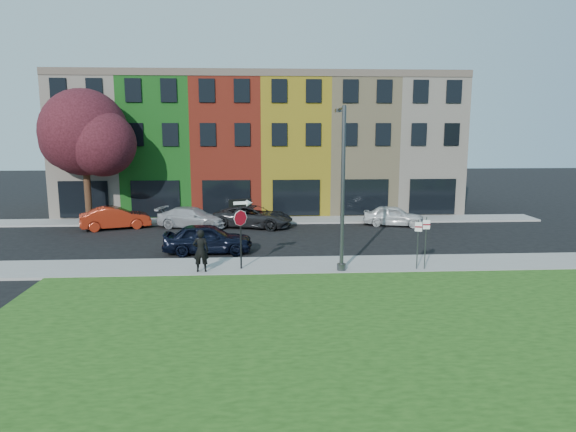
{
  "coord_description": "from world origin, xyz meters",
  "views": [
    {
      "loc": [
        -2.73,
        -20.38,
        6.5
      ],
      "look_at": [
        -1.3,
        4.0,
        2.27
      ],
      "focal_mm": 32.0,
      "sensor_mm": 36.0,
      "label": 1
    }
  ],
  "objects": [
    {
      "name": "sidewalk_near",
      "position": [
        2.0,
        3.0,
        0.06
      ],
      "size": [
        40.0,
        3.0,
        0.12
      ],
      "primitive_type": "cube",
      "color": "gray",
      "rests_on": "ground"
    },
    {
      "name": "rowhouse_block",
      "position": [
        -2.5,
        21.18,
        4.99
      ],
      "size": [
        30.0,
        10.12,
        10.0
      ],
      "color": "beige",
      "rests_on": "ground"
    },
    {
      "name": "man",
      "position": [
        -5.31,
        2.05,
        1.08
      ],
      "size": [
        0.73,
        0.5,
        1.92
      ],
      "primitive_type": "imported",
      "rotation": [
        0.0,
        0.0,
        3.17
      ],
      "color": "black",
      "rests_on": "sidewalk_near"
    },
    {
      "name": "street_lamp",
      "position": [
        1.0,
        2.12,
        3.81
      ],
      "size": [
        0.4,
        2.58,
        7.31
      ],
      "rotation": [
        0.0,
        0.0,
        -0.03
      ],
      "color": "#434648",
      "rests_on": "sidewalk_near"
    },
    {
      "name": "parked_car_silver",
      "position": [
        -7.06,
        13.0,
        0.67
      ],
      "size": [
        4.09,
        5.51,
        1.34
      ],
      "primitive_type": "imported",
      "rotation": [
        0.0,
        0.0,
        1.32
      ],
      "color": "#A1A0A5",
      "rests_on": "ground"
    },
    {
      "name": "parked_car_white",
      "position": [
        6.29,
        12.91,
        0.68
      ],
      "size": [
        3.64,
        4.79,
        1.35
      ],
      "primitive_type": "imported",
      "rotation": [
        0.0,
        0.0,
        1.3
      ],
      "color": "silver",
      "rests_on": "ground"
    },
    {
      "name": "sidewalk_far",
      "position": [
        -3.0,
        15.0,
        0.06
      ],
      "size": [
        40.0,
        2.4,
        0.12
      ],
      "primitive_type": "cube",
      "color": "gray",
      "rests_on": "ground"
    },
    {
      "name": "parking_sign_a",
      "position": [
        4.82,
        1.89,
        1.6
      ],
      "size": [
        0.32,
        0.09,
        2.4
      ],
      "rotation": [
        0.0,
        0.0,
        -0.05
      ],
      "color": "#434648",
      "rests_on": "sidewalk_near"
    },
    {
      "name": "parked_car_red",
      "position": [
        -11.98,
        12.87,
        0.72
      ],
      "size": [
        4.22,
        5.31,
        1.44
      ],
      "primitive_type": "imported",
      "rotation": [
        0.0,
        0.0,
        1.9
      ],
      "color": "maroon",
      "rests_on": "ground"
    },
    {
      "name": "stop_sign",
      "position": [
        -3.54,
        2.43,
        2.4
      ],
      "size": [
        1.02,
        0.34,
        3.21
      ],
      "rotation": [
        0.0,
        0.0,
        0.29
      ],
      "color": "black",
      "rests_on": "sidewalk_near"
    },
    {
      "name": "parked_car_dark",
      "position": [
        -3.06,
        12.92,
        0.72
      ],
      "size": [
        5.31,
        6.51,
        1.43
      ],
      "primitive_type": "imported",
      "rotation": [
        0.0,
        0.0,
        1.27
      ],
      "color": "black",
      "rests_on": "ground"
    },
    {
      "name": "tree_purple",
      "position": [
        -13.94,
        14.25,
        6.03
      ],
      "size": [
        6.76,
        5.92,
        8.88
      ],
      "color": "black",
      "rests_on": "sidewalk_far"
    },
    {
      "name": "sedan_near",
      "position": [
        -5.38,
        5.99,
        0.78
      ],
      "size": [
        1.98,
        4.64,
        1.56
      ],
      "primitive_type": "imported",
      "rotation": [
        0.0,
        0.0,
        1.59
      ],
      "color": "black",
      "rests_on": "ground"
    },
    {
      "name": "ground",
      "position": [
        0.0,
        0.0,
        0.0
      ],
      "size": [
        120.0,
        120.0,
        0.0
      ],
      "primitive_type": "plane",
      "color": "black",
      "rests_on": "ground"
    },
    {
      "name": "parking_sign_b",
      "position": [
        4.46,
        1.89,
        1.54
      ],
      "size": [
        0.32,
        0.11,
        2.28
      ],
      "rotation": [
        0.0,
        0.0,
        -0.22
      ],
      "color": "#434648",
      "rests_on": "sidewalk_near"
    }
  ]
}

